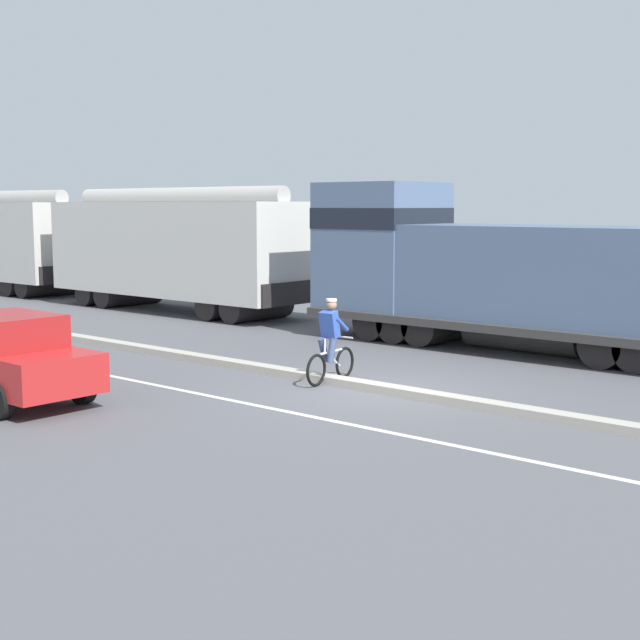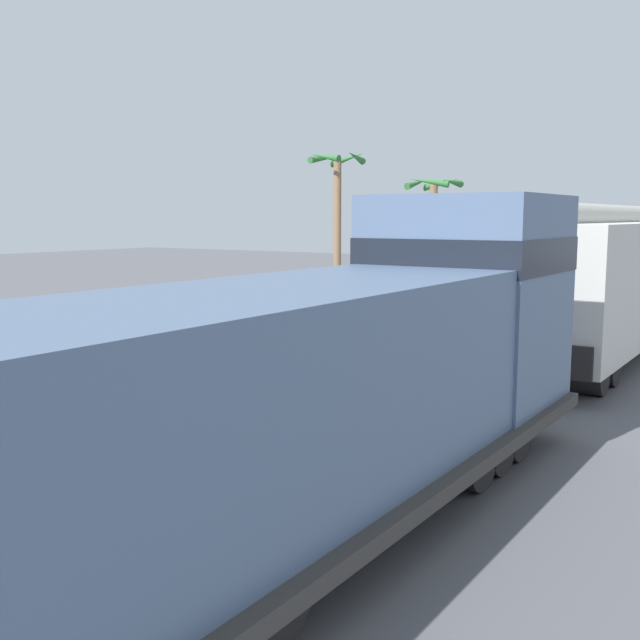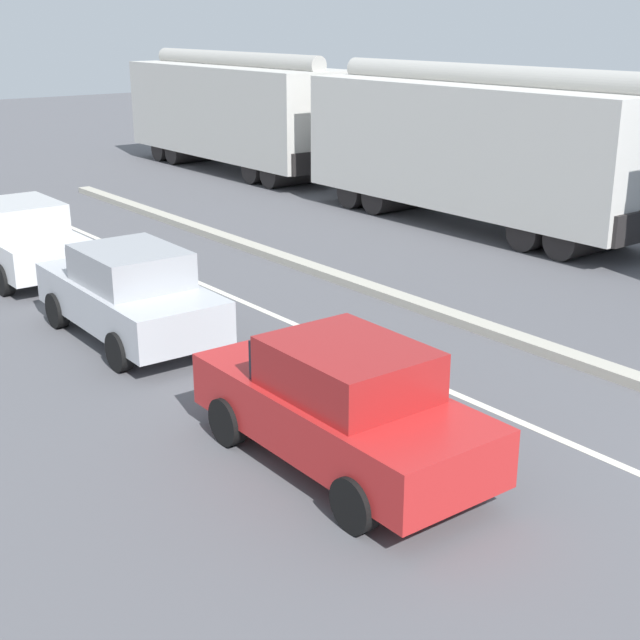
% 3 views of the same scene
% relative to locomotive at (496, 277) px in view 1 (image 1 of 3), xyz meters
% --- Properties ---
extents(ground_plane, '(120.00, 120.00, 0.00)m').
position_rel_locomotive_xyz_m(ground_plane, '(-6.18, -0.83, -1.80)').
color(ground_plane, '#56565B').
extents(median_curb, '(0.36, 36.00, 0.16)m').
position_rel_locomotive_xyz_m(median_curb, '(-6.18, 5.17, -1.72)').
color(median_curb, '#B2AD9E').
rests_on(median_curb, ground).
extents(lane_stripe, '(0.14, 36.00, 0.01)m').
position_rel_locomotive_xyz_m(lane_stripe, '(-8.58, 5.17, -1.79)').
color(lane_stripe, silver).
rests_on(lane_stripe, ground).
extents(locomotive, '(3.10, 11.61, 4.20)m').
position_rel_locomotive_xyz_m(locomotive, '(0.00, 0.00, 0.00)').
color(locomotive, slate).
rests_on(locomotive, ground).
extents(hopper_car_lead, '(2.90, 10.60, 4.18)m').
position_rel_locomotive_xyz_m(hopper_car_lead, '(0.00, 12.16, 0.28)').
color(hopper_car_lead, beige).
rests_on(hopper_car_lead, ground).
extents(parked_car_red, '(1.88, 4.22, 1.62)m').
position_rel_locomotive_xyz_m(parked_car_red, '(-11.30, 3.83, -0.98)').
color(parked_car_red, red).
rests_on(parked_car_red, ground).
extents(cyclist, '(1.71, 0.50, 1.71)m').
position_rel_locomotive_xyz_m(cyclist, '(-6.08, 0.35, -0.98)').
color(cyclist, black).
rests_on(cyclist, ground).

